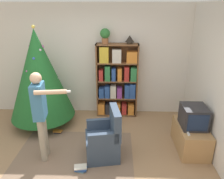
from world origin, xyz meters
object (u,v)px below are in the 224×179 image
at_px(bookshelf, 117,82).
at_px(armchair, 105,141).
at_px(television, 194,117).
at_px(christmas_tree, 39,75).
at_px(standing_person, 41,110).
at_px(table_lamp, 130,39).
at_px(potted_plant, 105,35).

relative_size(bookshelf, armchair, 1.89).
bearing_deg(television, armchair, -169.92).
xyz_separation_m(christmas_tree, standing_person, (0.41, -1.18, -0.23)).
xyz_separation_m(bookshelf, table_lamp, (0.27, 0.01, 0.98)).
relative_size(bookshelf, television, 3.69).
distance_m(bookshelf, christmas_tree, 1.74).
distance_m(bookshelf, table_lamp, 1.02).
height_order(television, table_lamp, table_lamp).
relative_size(standing_person, table_lamp, 7.84).
bearing_deg(standing_person, armchair, 85.87).
bearing_deg(standing_person, table_lamp, 130.89).
bearing_deg(armchair, television, 89.91).
bearing_deg(potted_plant, standing_person, -119.71).
distance_m(standing_person, potted_plant, 2.19).
bearing_deg(christmas_tree, table_lamp, 14.80).
bearing_deg(bookshelf, potted_plant, 178.27).
height_order(armchair, potted_plant, potted_plant).
height_order(bookshelf, television, bookshelf).
distance_m(bookshelf, television, 1.94).
distance_m(television, standing_person, 2.65).
xyz_separation_m(television, potted_plant, (-1.66, 1.35, 1.26)).
xyz_separation_m(television, standing_person, (-2.62, -0.34, 0.26)).
bearing_deg(table_lamp, bookshelf, -178.30).
distance_m(christmas_tree, armchair, 2.01).
bearing_deg(armchair, standing_person, -96.81).
xyz_separation_m(christmas_tree, armchair, (1.44, -1.12, -0.84)).
bearing_deg(television, christmas_tree, 164.45).
relative_size(christmas_tree, table_lamp, 10.87).
height_order(bookshelf, potted_plant, potted_plant).
relative_size(standing_person, potted_plant, 4.77).
bearing_deg(armchair, bookshelf, 163.07).
bearing_deg(bookshelf, armchair, -96.76).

